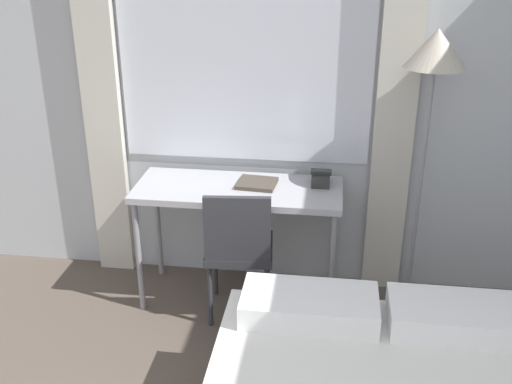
{
  "coord_description": "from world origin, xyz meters",
  "views": [
    {
      "loc": [
        0.34,
        -0.28,
        2.21
      ],
      "look_at": [
        -0.04,
        2.61,
        0.93
      ],
      "focal_mm": 42.0,
      "sensor_mm": 36.0,
      "label": 1
    }
  ],
  "objects_px": {
    "telephone": "(321,178)",
    "desk": "(238,198)",
    "book": "(257,183)",
    "standing_lamp": "(432,84)",
    "desk_chair": "(239,245)"
  },
  "relations": [
    {
      "from": "telephone",
      "to": "book",
      "type": "xyz_separation_m",
      "value": [
        -0.38,
        -0.07,
        -0.03
      ]
    },
    {
      "from": "desk_chair",
      "to": "telephone",
      "type": "height_order",
      "value": "telephone"
    },
    {
      "from": "telephone",
      "to": "desk",
      "type": "bearing_deg",
      "value": -167.36
    },
    {
      "from": "standing_lamp",
      "to": "book",
      "type": "distance_m",
      "value": 1.16
    },
    {
      "from": "desk",
      "to": "telephone",
      "type": "height_order",
      "value": "telephone"
    },
    {
      "from": "book",
      "to": "desk",
      "type": "bearing_deg",
      "value": -158.43
    },
    {
      "from": "telephone",
      "to": "book",
      "type": "height_order",
      "value": "telephone"
    },
    {
      "from": "standing_lamp",
      "to": "telephone",
      "type": "relative_size",
      "value": 11.0
    },
    {
      "from": "desk",
      "to": "book",
      "type": "distance_m",
      "value": 0.14
    },
    {
      "from": "desk",
      "to": "desk_chair",
      "type": "xyz_separation_m",
      "value": [
        0.03,
        -0.21,
        -0.21
      ]
    },
    {
      "from": "book",
      "to": "desk_chair",
      "type": "bearing_deg",
      "value": -106.62
    },
    {
      "from": "desk",
      "to": "book",
      "type": "bearing_deg",
      "value": 21.57
    },
    {
      "from": "standing_lamp",
      "to": "telephone",
      "type": "xyz_separation_m",
      "value": [
        -0.58,
        0.08,
        -0.62
      ]
    },
    {
      "from": "standing_lamp",
      "to": "book",
      "type": "height_order",
      "value": "standing_lamp"
    },
    {
      "from": "book",
      "to": "telephone",
      "type": "bearing_deg",
      "value": 9.96
    }
  ]
}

